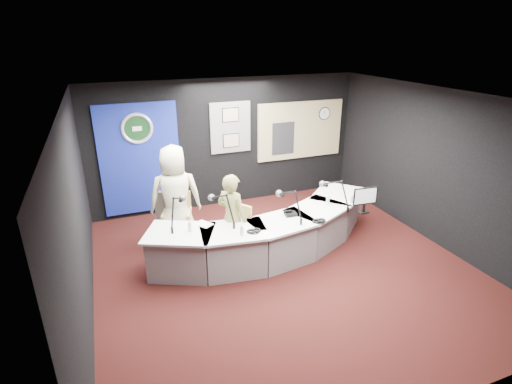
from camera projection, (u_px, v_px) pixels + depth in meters
name	position (u px, v px, depth m)	size (l,w,h in m)	color
ground	(284.00, 268.00, 6.70)	(6.00, 6.00, 0.00)	black
ceiling	(290.00, 99.00, 5.65)	(6.00, 6.00, 0.02)	silver
wall_back	(228.00, 143.00, 8.77)	(6.00, 0.02, 2.80)	black
wall_front	(430.00, 306.00, 3.58)	(6.00, 0.02, 2.80)	black
wall_left	(77.00, 221.00, 5.17)	(0.02, 6.00, 2.80)	black
wall_right	(437.00, 168.00, 7.18)	(0.02, 6.00, 2.80)	black
broadcast_desk	(269.00, 234.00, 7.02)	(4.50, 1.90, 0.75)	silver
backdrop_panel	(140.00, 159.00, 8.16)	(1.60, 0.05, 2.30)	navy
agency_seal	(137.00, 129.00, 7.88)	(0.63, 0.63, 0.07)	silver
seal_center	(137.00, 129.00, 7.89)	(0.48, 0.48, 0.01)	black
pinboard	(230.00, 128.00, 8.63)	(0.90, 0.04, 1.10)	slate
framed_photo_upper	(231.00, 115.00, 8.50)	(0.34, 0.02, 0.27)	gray
framed_photo_lower	(231.00, 141.00, 8.71)	(0.34, 0.02, 0.27)	gray
booth_window_frame	(300.00, 130.00, 9.27)	(2.12, 0.06, 1.32)	tan
booth_glow	(300.00, 130.00, 9.27)	(2.00, 0.02, 1.20)	#FFD0A1
equipment_rack	(283.00, 138.00, 9.15)	(0.55, 0.02, 0.75)	black
wall_clock	(324.00, 114.00, 9.32)	(0.28, 0.28, 0.01)	white
armchair_left	(177.00, 222.00, 7.31)	(0.50, 0.50, 0.90)	tan
armchair_right	(233.00, 234.00, 6.81)	(0.53, 0.53, 0.93)	tan
draped_jacket	(169.00, 209.00, 7.42)	(0.50, 0.10, 0.70)	#666156
person_man	(175.00, 197.00, 7.12)	(0.92, 0.60, 1.89)	beige
person_woman	(232.00, 218.00, 6.69)	(0.57, 0.37, 1.56)	olive
computer_monitor	(365.00, 196.00, 6.84)	(0.47, 0.03, 0.32)	black
desk_phone	(291.00, 214.00, 6.84)	(0.20, 0.16, 0.05)	black
headphones_near	(319.00, 221.00, 6.62)	(0.22, 0.22, 0.04)	black
headphones_far	(254.00, 231.00, 6.28)	(0.21, 0.21, 0.04)	black
paper_stack	(204.00, 224.00, 6.54)	(0.20, 0.28, 0.00)	white
notepad	(265.00, 235.00, 6.20)	(0.20, 0.29, 0.00)	white
boom_mic_a	(177.00, 208.00, 6.42)	(0.42, 0.67, 0.60)	black
boom_mic_b	(222.00, 205.00, 6.51)	(0.32, 0.71, 0.60)	black
boom_mic_c	(290.00, 201.00, 6.66)	(0.25, 0.73, 0.60)	black
boom_mic_d	(335.00, 191.00, 7.09)	(0.30, 0.71, 0.60)	black
water_bottles	(281.00, 215.00, 6.65)	(3.07, 0.60, 0.18)	silver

